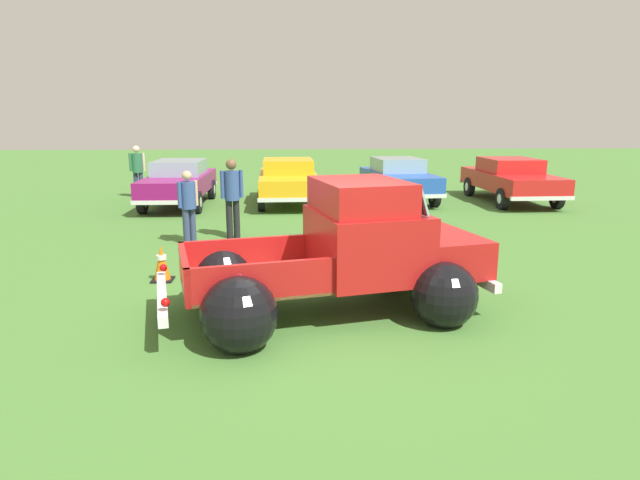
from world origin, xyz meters
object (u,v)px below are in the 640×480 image
at_px(spectator_1, 232,193).
at_px(lane_cone_0, 162,263).
at_px(show_car_2, 398,178).
at_px(lane_cone_1, 417,249).
at_px(show_car_0, 179,181).
at_px(spectator_0, 188,203).
at_px(spectator_2, 137,168).
at_px(show_car_3, 510,178).
at_px(vintage_pickup_truck, 349,260).
at_px(show_car_1, 288,179).

height_order(spectator_1, lane_cone_0, spectator_1).
height_order(show_car_2, lane_cone_1, show_car_2).
bearing_deg(show_car_0, spectator_0, 13.43).
height_order(spectator_2, lane_cone_1, spectator_2).
bearing_deg(spectator_2, show_car_3, -111.27).
relative_size(show_car_3, spectator_2, 2.60).
height_order(spectator_2, lane_cone_0, spectator_2).
distance_m(vintage_pickup_truck, lane_cone_1, 2.95).
height_order(show_car_3, spectator_2, spectator_2).
relative_size(show_car_0, lane_cone_0, 7.19).
xyz_separation_m(vintage_pickup_truck, show_car_1, (-0.97, 10.17, 0.03)).
xyz_separation_m(show_car_0, lane_cone_0, (1.33, -8.26, -0.47)).
distance_m(lane_cone_0, lane_cone_1, 4.73).
relative_size(show_car_0, show_car_1, 1.01).
relative_size(show_car_2, spectator_1, 2.34).
height_order(show_car_2, spectator_1, spectator_1).
xyz_separation_m(spectator_0, lane_cone_0, (0.04, -2.85, -0.62)).
relative_size(show_car_1, show_car_3, 0.96).
height_order(show_car_3, lane_cone_1, show_car_3).
height_order(show_car_2, spectator_0, spectator_0).
distance_m(show_car_3, spectator_1, 10.06).
height_order(show_car_0, show_car_2, same).
bearing_deg(show_car_1, vintage_pickup_truck, 3.61).
bearing_deg(show_car_1, lane_cone_1, 16.34).
xyz_separation_m(show_car_3, spectator_2, (-12.62, 1.54, 0.25)).
bearing_deg(lane_cone_1, spectator_0, 156.69).
xyz_separation_m(show_car_0, spectator_0, (1.29, -5.40, 0.15)).
distance_m(show_car_2, show_car_3, 3.71).
bearing_deg(show_car_3, spectator_1, -60.82).
distance_m(spectator_2, lane_cone_0, 10.59).
distance_m(show_car_1, spectator_2, 5.48).
height_order(show_car_3, spectator_1, spectator_1).
relative_size(show_car_2, lane_cone_0, 6.85).
distance_m(show_car_0, show_car_1, 3.47).
xyz_separation_m(show_car_1, spectator_1, (-1.25, -5.17, 0.28)).
bearing_deg(lane_cone_0, show_car_1, 76.04).
relative_size(spectator_0, spectator_1, 0.89).
bearing_deg(spectator_1, spectator_0, 100.73).
height_order(show_car_0, lane_cone_0, show_car_0).
bearing_deg(spectator_0, vintage_pickup_truck, 167.46).
height_order(vintage_pickup_truck, spectator_2, vintage_pickup_truck).
height_order(spectator_0, spectator_2, spectator_2).
relative_size(show_car_1, spectator_0, 2.76).
relative_size(vintage_pickup_truck, show_car_3, 1.06).
height_order(show_car_2, show_car_3, same).
bearing_deg(spectator_2, lane_cone_0, -177.11).
bearing_deg(lane_cone_1, show_car_2, 81.92).
distance_m(vintage_pickup_truck, show_car_1, 10.21).
bearing_deg(spectator_2, show_car_1, -120.74).
bearing_deg(show_car_2, lane_cone_1, -14.33).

